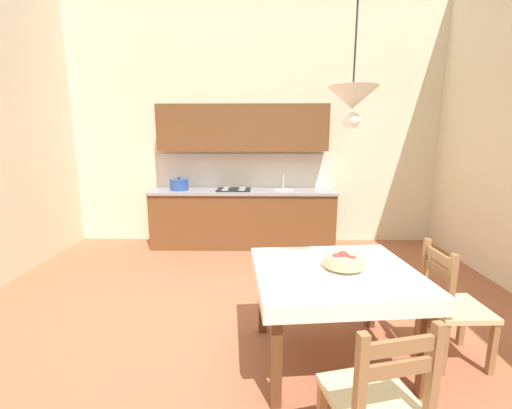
% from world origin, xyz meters
% --- Properties ---
extents(ground_plane, '(6.45, 6.27, 0.10)m').
position_xyz_m(ground_plane, '(0.00, 0.00, -0.05)').
color(ground_plane, '#A86042').
extents(wall_back, '(6.45, 0.12, 3.97)m').
position_xyz_m(wall_back, '(0.00, 2.90, 1.99)').
color(wall_back, beige).
rests_on(wall_back, ground_plane).
extents(kitchen_cabinetry, '(2.87, 0.63, 2.20)m').
position_xyz_m(kitchen_cabinetry, '(-0.18, 2.56, 0.86)').
color(kitchen_cabinetry, brown).
rests_on(kitchen_cabinetry, ground_plane).
extents(dining_table, '(1.28, 1.15, 0.75)m').
position_xyz_m(dining_table, '(0.67, -0.29, 0.62)').
color(dining_table, brown).
rests_on(dining_table, ground_plane).
extents(dining_chair_camera_side, '(0.51, 0.51, 0.93)m').
position_xyz_m(dining_chair_camera_side, '(0.69, -1.23, 0.44)').
color(dining_chair_camera_side, '#D1BC89').
rests_on(dining_chair_camera_side, ground_plane).
extents(dining_chair_window_side, '(0.43, 0.43, 0.93)m').
position_xyz_m(dining_chair_window_side, '(1.58, -0.27, 0.44)').
color(dining_chair_window_side, '#D1BC89').
rests_on(dining_chair_window_side, ground_plane).
extents(fruit_bowl, '(0.30, 0.30, 0.12)m').
position_xyz_m(fruit_bowl, '(0.73, -0.28, 0.81)').
color(fruit_bowl, tan).
rests_on(fruit_bowl, dining_table).
extents(pendant_lamp, '(0.32, 0.32, 0.80)m').
position_xyz_m(pendant_lamp, '(0.70, -0.41, 1.95)').
color(pendant_lamp, black).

